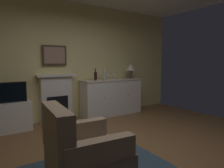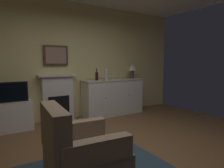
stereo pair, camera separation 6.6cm
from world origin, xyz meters
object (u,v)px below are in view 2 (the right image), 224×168
wine_bottle (97,76)px  wine_glass_left (111,75)px  sideboard_cabinet (113,97)px  vase_decorative (106,74)px  armchair (80,153)px  tv_set (11,92)px  wine_glass_right (118,75)px  wine_glass_center (114,75)px  tv_cabinet (12,116)px  framed_picture (56,55)px  table_lamp (132,68)px  fireplace_unit (58,98)px

wine_bottle → wine_glass_left: (0.40, -0.01, 0.01)m
sideboard_cabinet → vase_decorative: size_ratio=5.87×
wine_bottle → armchair: size_ratio=0.32×
vase_decorative → tv_set: vase_decorative is taller
wine_glass_right → wine_bottle: bearing=-179.1°
wine_glass_center → tv_cabinet: size_ratio=0.22×
framed_picture → table_lamp: bearing=-6.3°
wine_glass_center → vase_decorative: size_ratio=0.59×
sideboard_cabinet → armchair: sideboard_cabinet is taller
tv_set → armchair: tv_set is taller
fireplace_unit → table_lamp: bearing=-5.0°
armchair → sideboard_cabinet: bearing=51.2°
table_lamp → sideboard_cabinet: bearing=-180.0°
fireplace_unit → tv_cabinet: fireplace_unit is taller
fireplace_unit → framed_picture: size_ratio=2.00×
wine_glass_center → table_lamp: bearing=-1.2°
fireplace_unit → wine_glass_left: bearing=-8.3°
wine_glass_left → wine_glass_center: (0.11, 0.03, 0.00)m
wine_bottle → wine_glass_left: wine_bottle is taller
tv_set → armchair: bearing=-79.0°
table_lamp → armchair: 3.58m
framed_picture → sideboard_cabinet: bearing=-9.0°
wine_bottle → tv_cabinet: bearing=179.2°
framed_picture → table_lamp: 2.06m
fireplace_unit → wine_glass_left: size_ratio=6.67×
sideboard_cabinet → armchair: bearing=-128.8°
wine_glass_left → wine_glass_right: same height
vase_decorative → wine_glass_left: bearing=11.4°
table_lamp → vase_decorative: size_ratio=1.42×
wine_glass_right → vase_decorative: bearing=-172.5°
tv_cabinet → wine_bottle: bearing=-0.8°
wine_glass_left → armchair: 3.08m
fireplace_unit → framed_picture: framed_picture is taller
vase_decorative → tv_set: 2.16m
vase_decorative → wine_glass_center: bearing=12.9°
vase_decorative → armchair: (-1.68, -2.34, -0.69)m
framed_picture → tv_set: size_ratio=0.89×
wine_glass_right → framed_picture: bearing=171.8°
wine_glass_left → tv_cabinet: 2.43m
sideboard_cabinet → wine_glass_center: (0.03, 0.01, 0.58)m
tv_cabinet → tv_set: 0.49m
sideboard_cabinet → vase_decorative: vase_decorative is taller
sideboard_cabinet → wine_glass_left: wine_glass_left is taller
framed_picture → wine_bottle: bearing=-14.1°
tv_set → table_lamp: bearing=0.2°
table_lamp → armchair: bearing=-136.7°
wine_bottle → wine_glass_right: (0.62, 0.01, 0.01)m
wine_glass_left → vase_decorative: size_ratio=0.59×
wine_glass_center → vase_decorative: 0.28m
sideboard_cabinet → armchair: (-1.92, -2.39, -0.08)m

